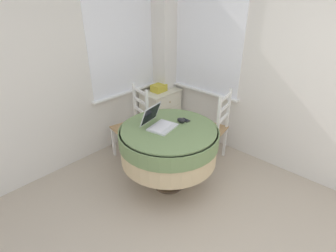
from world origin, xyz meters
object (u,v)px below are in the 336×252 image
computer_mouse (181,120)px  dining_chair_near_right_window (212,129)px  cell_phone (185,120)px  corner_cabinet (161,111)px  round_dining_table (169,142)px  dining_chair_near_back_window (133,126)px  storage_box (159,88)px  laptop (158,123)px

computer_mouse → dining_chair_near_right_window: 0.70m
cell_phone → corner_cabinet: size_ratio=0.16×
round_dining_table → corner_cabinet: round_dining_table is taller
corner_cabinet → dining_chair_near_right_window: bearing=-96.4°
computer_mouse → dining_chair_near_back_window: bearing=94.5°
round_dining_table → cell_phone: size_ratio=9.87×
cell_phone → storage_box: size_ratio=0.52×
cell_phone → corner_cabinet: 1.31m
cell_phone → dining_chair_near_right_window: 0.63m
laptop → corner_cabinet: laptop is taller
computer_mouse → cell_phone: bearing=-1.5°
dining_chair_near_right_window → storage_box: bearing=85.0°
corner_cabinet → storage_box: (-0.03, 0.01, 0.40)m
round_dining_table → laptop: 0.26m
laptop → corner_cabinet: (0.99, 0.93, -0.48)m
computer_mouse → storage_box: (0.71, 1.06, -0.05)m
round_dining_table → computer_mouse: size_ratio=10.66×
corner_cabinet → storage_box: storage_box is taller
round_dining_table → storage_box: storage_box is taller
cell_phone → storage_box: storage_box is taller
round_dining_table → dining_chair_near_back_window: dining_chair_near_back_window is taller
storage_box → dining_chair_near_back_window: bearing=-161.2°
round_dining_table → storage_box: size_ratio=5.14×
cell_phone → storage_box: (0.64, 1.06, -0.03)m
round_dining_table → laptop: bearing=115.4°
storage_box → laptop: bearing=-135.4°
laptop → cell_phone: laptop is taller
laptop → dining_chair_near_right_window: size_ratio=0.37×
round_dining_table → storage_box: 1.40m
dining_chair_near_back_window → storage_box: bearing=18.8°
laptop → cell_phone: bearing=-20.0°
storage_box → cell_phone: bearing=-121.1°
dining_chair_near_right_window → corner_cabinet: (0.12, 1.08, -0.12)m
dining_chair_near_right_window → computer_mouse: bearing=176.9°
laptop → dining_chair_near_back_window: size_ratio=0.37×
round_dining_table → computer_mouse: computer_mouse is taller
dining_chair_near_back_window → storage_box: 0.86m
computer_mouse → corner_cabinet: computer_mouse is taller
corner_cabinet → storage_box: size_ratio=3.26×
dining_chair_near_right_window → cell_phone: bearing=176.7°
computer_mouse → cell_phone: computer_mouse is taller
computer_mouse → cell_phone: (0.07, -0.00, -0.02)m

